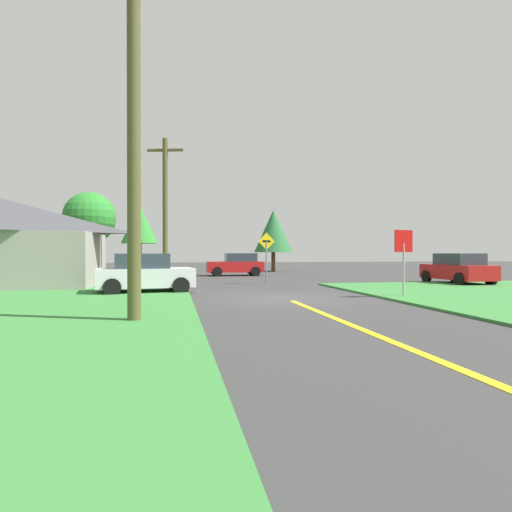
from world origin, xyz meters
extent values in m
plane|color=#363636|center=(0.00, 0.00, 0.00)|extent=(120.00, 120.00, 0.00)
cube|color=yellow|center=(0.00, -8.00, 0.01)|extent=(0.20, 14.00, 0.01)
cylinder|color=#9EA0A8|center=(4.31, -0.69, 1.00)|extent=(0.07, 0.07, 2.00)
cube|color=red|center=(4.31, -0.69, 2.08)|extent=(0.80, 0.20, 0.81)
cube|color=red|center=(10.76, 5.19, 0.64)|extent=(1.87, 4.12, 0.76)
cube|color=#2D3842|center=(10.76, 5.03, 1.32)|extent=(1.62, 2.27, 0.60)
cylinder|color=black|center=(9.85, 6.56, 0.34)|extent=(0.23, 0.68, 0.68)
cylinder|color=black|center=(11.61, 6.59, 0.34)|extent=(0.23, 0.68, 0.68)
cylinder|color=black|center=(9.90, 3.78, 0.34)|extent=(0.23, 0.68, 0.68)
cylinder|color=black|center=(11.66, 3.81, 0.34)|extent=(0.23, 0.68, 0.68)
cube|color=silver|center=(-5.11, 2.95, 0.64)|extent=(4.06, 2.48, 0.76)
cube|color=#2D3842|center=(-5.26, 2.93, 1.32)|extent=(2.33, 2.00, 0.60)
cylinder|color=black|center=(-3.96, 4.09, 0.34)|extent=(0.70, 0.32, 0.68)
cylinder|color=black|center=(-3.69, 2.19, 0.34)|extent=(0.70, 0.32, 0.68)
cylinder|color=black|center=(-6.54, 3.71, 0.34)|extent=(0.70, 0.32, 0.68)
cylinder|color=black|center=(-6.26, 1.82, 0.34)|extent=(0.70, 0.32, 0.68)
cube|color=red|center=(0.37, 15.69, 0.64)|extent=(4.01, 1.80, 0.76)
cube|color=#2D3842|center=(0.79, 15.69, 1.32)|extent=(2.21, 1.57, 0.60)
cylinder|color=black|center=(-1.00, 14.83, 0.34)|extent=(0.68, 0.22, 0.68)
cylinder|color=black|center=(-0.99, 16.57, 0.34)|extent=(0.68, 0.22, 0.68)
cylinder|color=black|center=(1.73, 14.82, 0.34)|extent=(0.68, 0.22, 0.68)
cylinder|color=black|center=(1.73, 16.56, 0.34)|extent=(0.68, 0.22, 0.68)
cylinder|color=#4E4B28|center=(-4.87, -4.73, 4.27)|extent=(0.31, 0.31, 8.55)
cylinder|color=brown|center=(-4.38, 6.64, 3.66)|extent=(0.26, 0.26, 7.32)
cube|color=brown|center=(-4.38, 6.64, 6.74)|extent=(1.77, 0.56, 0.12)
cylinder|color=slate|center=(0.82, 6.96, 1.13)|extent=(0.08, 0.08, 2.26)
cube|color=yellow|center=(0.82, 6.96, 2.26)|extent=(0.90, 0.14, 0.91)
cube|color=black|center=(0.82, 6.96, 2.26)|extent=(0.45, 0.09, 0.10)
cylinder|color=brown|center=(4.68, 21.98, 0.85)|extent=(0.35, 0.35, 1.71)
cone|color=#256331|center=(4.68, 21.98, 3.58)|extent=(3.40, 3.40, 3.74)
cylinder|color=brown|center=(-6.65, 19.95, 1.21)|extent=(0.34, 0.34, 2.41)
cone|color=#2B822E|center=(-6.65, 19.95, 3.97)|extent=(2.84, 2.84, 3.13)
cylinder|color=brown|center=(-9.24, 13.72, 1.29)|extent=(0.30, 0.30, 2.58)
sphere|color=#287D28|center=(-9.24, 13.72, 3.88)|extent=(3.27, 3.27, 3.27)
camera|label=1|loc=(-3.95, -15.14, 1.64)|focal=30.18mm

